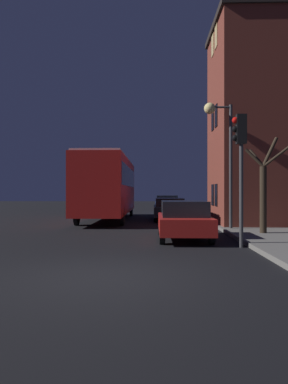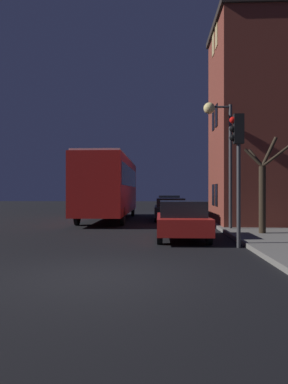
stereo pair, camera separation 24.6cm
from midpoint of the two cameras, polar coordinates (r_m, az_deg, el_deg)
name	(u,v)px [view 1 (the left image)]	position (r m, az deg, el deg)	size (l,w,h in m)	color
ground_plane	(104,276)	(7.80, -7.08, -12.56)	(120.00, 120.00, 0.00)	black
brick_building	(245,122)	(19.92, 14.82, 10.22)	(3.33, 5.40, 10.13)	brown
streetlamp	(220,134)	(16.51, 11.01, 8.61)	(1.22, 0.49, 5.39)	#38383A
traffic_light	(240,152)	(11.81, 13.87, 5.98)	(0.43, 0.24, 4.07)	#38383A
bare_tree	(264,187)	(14.86, 17.34, 0.73)	(1.81, 1.11, 3.66)	#2D2319
bus	(108,183)	(22.61, -5.76, 1.31)	(2.52, 11.14, 3.72)	red
car_near_lane	(184,219)	(13.44, 5.56, -4.18)	(1.77, 4.08, 1.38)	#B21E19
car_mid_lane	(169,209)	(22.48, 3.55, -2.53)	(1.84, 4.73, 1.32)	black
car_far_lane	(167,204)	(30.60, 3.26, -1.80)	(1.86, 4.53, 1.41)	navy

